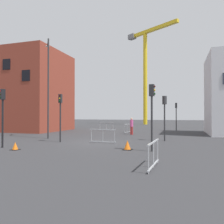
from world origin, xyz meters
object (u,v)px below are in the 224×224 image
object	(u,v)px
traffic_light_verge	(152,106)
traffic_cone_on_verge	(127,145)
pedestrian_walking	(132,125)
traffic_cone_by_barrier	(15,146)
construction_crane	(146,63)
streetlamp_tall	(48,81)
traffic_light_crosswalk	(60,110)
traffic_light_median	(3,108)
traffic_light_island	(164,111)
traffic_light_near	(176,112)

from	to	relation	value
traffic_light_verge	traffic_cone_on_verge	bearing A→B (deg)	174.12
pedestrian_walking	traffic_cone_by_barrier	distance (m)	13.40
pedestrian_walking	construction_crane	bearing A→B (deg)	95.23
construction_crane	streetlamp_tall	xyz separation A→B (m)	(-4.19, -32.18, -8.53)
traffic_light_crosswalk	traffic_light_median	bearing A→B (deg)	-119.13
traffic_light_island	traffic_light_crosswalk	distance (m)	8.52
construction_crane	traffic_light_median	world-z (taller)	construction_crane
traffic_cone_on_verge	traffic_light_island	bearing A→B (deg)	70.69
pedestrian_walking	traffic_cone_on_verge	size ratio (longest dim) A/B	3.18
traffic_light_verge	traffic_light_near	world-z (taller)	traffic_light_verge
traffic_light_verge	traffic_light_island	bearing A→B (deg)	86.41
pedestrian_walking	traffic_cone_by_barrier	size ratio (longest dim) A/B	3.84
traffic_light_median	pedestrian_walking	distance (m)	13.57
traffic_light_island	pedestrian_walking	xyz separation A→B (m)	(-3.88, 5.04, -1.44)
streetlamp_tall	traffic_light_crosswalk	xyz separation A→B (m)	(2.55, -2.15, -2.77)
traffic_light_verge	pedestrian_walking	bearing A→B (deg)	108.46
traffic_light_island	construction_crane	bearing A→B (deg)	101.38
traffic_light_island	traffic_cone_on_verge	size ratio (longest dim) A/B	6.44
construction_crane	traffic_light_island	distance (m)	33.75
traffic_light_verge	traffic_cone_by_barrier	size ratio (longest dim) A/B	8.28
streetlamp_tall	traffic_light_near	xyz separation A→B (m)	(11.14, 13.65, -2.78)
traffic_light_verge	traffic_light_island	size ratio (longest dim) A/B	1.07
traffic_cone_on_verge	traffic_cone_by_barrier	xyz separation A→B (m)	(-6.64, -2.12, -0.05)
traffic_cone_on_verge	traffic_cone_by_barrier	size ratio (longest dim) A/B	1.21
traffic_light_island	traffic_light_near	xyz separation A→B (m)	(0.68, 12.63, 0.04)
traffic_light_median	traffic_cone_on_verge	distance (m)	8.62
traffic_cone_on_verge	construction_crane	bearing A→B (deg)	96.84
traffic_light_near	traffic_cone_on_verge	xyz separation A→B (m)	(-2.57, -18.01, -2.30)
traffic_light_verge	traffic_light_crosswalk	bearing A→B (deg)	162.59
traffic_light_island	traffic_cone_on_verge	distance (m)	6.13
construction_crane	traffic_cone_by_barrier	distance (m)	41.06
pedestrian_walking	streetlamp_tall	bearing A→B (deg)	-137.38
construction_crane	traffic_light_verge	xyz separation A→B (m)	(5.92, -36.70, -11.20)
traffic_light_verge	traffic_light_median	world-z (taller)	traffic_light_verge
traffic_light_median	traffic_cone_by_barrier	distance (m)	2.88
traffic_light_verge	traffic_light_crosswalk	distance (m)	7.93
construction_crane	traffic_light_near	xyz separation A→B (m)	(6.95, -18.53, -11.31)
construction_crane	traffic_light_near	bearing A→B (deg)	-69.43
construction_crane	traffic_light_island	xyz separation A→B (m)	(6.27, -31.16, -11.35)
construction_crane	traffic_light_island	world-z (taller)	construction_crane
traffic_cone_on_verge	traffic_light_median	bearing A→B (deg)	-169.02
traffic_light_verge	traffic_cone_on_verge	xyz separation A→B (m)	(-1.54, 0.16, -2.41)
traffic_cone_by_barrier	traffic_cone_on_verge	bearing A→B (deg)	17.68
traffic_light_verge	traffic_light_near	xyz separation A→B (m)	(1.03, 18.17, -0.11)
traffic_light_verge	construction_crane	bearing A→B (deg)	99.17
pedestrian_walking	traffic_light_median	bearing A→B (deg)	-117.13
construction_crane	pedestrian_walking	xyz separation A→B (m)	(2.39, -26.12, -12.79)
traffic_light_median	traffic_cone_on_verge	size ratio (longest dim) A/B	6.68
traffic_light_crosswalk	traffic_cone_on_verge	world-z (taller)	traffic_light_crosswalk
construction_crane	traffic_light_near	distance (m)	22.80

